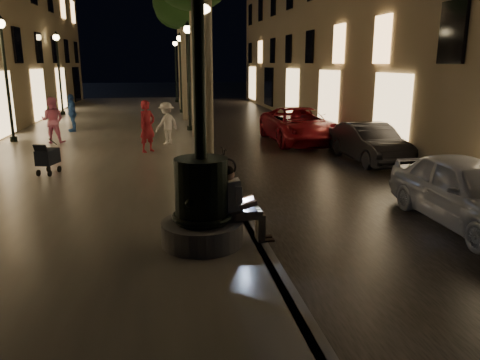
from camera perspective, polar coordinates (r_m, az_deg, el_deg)
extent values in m
plane|color=black|center=(20.89, -5.07, 5.16)|extent=(120.00, 120.00, 0.00)
cube|color=black|center=(21.33, 3.02, 5.41)|extent=(6.00, 45.00, 0.02)
cube|color=#646058|center=(20.95, -16.09, 4.97)|extent=(8.00, 45.00, 0.20)
cube|color=#59595B|center=(20.87, -5.08, 5.44)|extent=(0.25, 45.00, 0.20)
cylinder|color=#59595B|center=(8.11, -4.62, -6.39)|extent=(1.40, 1.40, 0.40)
cylinder|color=black|center=(7.88, -4.72, -1.27)|extent=(0.90, 0.90, 1.10)
torus|color=black|center=(8.01, -4.66, -4.38)|extent=(1.04, 1.04, 0.10)
torus|color=black|center=(7.78, -4.78, 1.57)|extent=(0.89, 0.89, 0.09)
cylinder|color=black|center=(7.60, -5.06, 14.56)|extent=(0.20, 0.20, 3.20)
cube|color=tan|center=(8.08, -0.76, -4.24)|extent=(0.36, 0.24, 0.18)
cube|color=white|center=(7.97, -1.20, -1.91)|extent=(0.45, 0.26, 0.58)
sphere|color=tan|center=(7.87, -1.43, 0.71)|extent=(0.21, 0.21, 0.21)
sphere|color=black|center=(7.86, -1.51, 0.99)|extent=(0.21, 0.21, 0.21)
cube|color=tan|center=(8.03, 1.06, -4.35)|extent=(0.47, 0.13, 0.14)
cube|color=tan|center=(8.20, 0.83, -3.95)|extent=(0.47, 0.13, 0.14)
cube|color=tan|center=(8.15, 2.60, -5.90)|extent=(0.13, 0.12, 0.49)
cube|color=tan|center=(8.32, 2.34, -5.48)|extent=(0.13, 0.12, 0.49)
cube|color=black|center=(8.26, 3.28, -7.36)|extent=(0.26, 0.10, 0.03)
cube|color=black|center=(8.42, 3.00, -6.91)|extent=(0.26, 0.10, 0.03)
cube|color=black|center=(8.09, 1.09, -3.60)|extent=(0.24, 0.33, 0.02)
cube|color=black|center=(8.03, -0.05, -2.90)|extent=(0.09, 0.33, 0.22)
cube|color=#AFC8FA|center=(8.04, 0.06, -2.89)|extent=(0.06, 0.30, 0.18)
cylinder|color=#6B604C|center=(13.65, -3.92, 11.85)|extent=(0.28, 0.28, 5.00)
cylinder|color=#6B604C|center=(19.63, -5.60, 12.65)|extent=(0.28, 0.28, 5.10)
cylinder|color=#6B604C|center=(25.61, -6.83, 12.72)|extent=(0.28, 0.28, 4.90)
ellipsoid|color=black|center=(25.78, -7.07, 20.63)|extent=(3.00, 3.00, 2.40)
cylinder|color=#6B604C|center=(31.61, -7.27, 13.23)|extent=(0.28, 0.28, 5.20)
ellipsoid|color=black|center=(31.77, -7.49, 19.92)|extent=(3.00, 3.00, 2.40)
cylinder|color=black|center=(13.95, -3.96, 1.95)|extent=(0.28, 0.28, 0.20)
cylinder|color=black|center=(13.66, -4.11, 10.59)|extent=(0.12, 0.12, 4.40)
sphere|color=#FFD88C|center=(13.71, -4.29, 20.01)|extent=(0.36, 0.36, 0.36)
cone|color=black|center=(13.74, -4.31, 21.05)|extent=(0.30, 0.30, 0.22)
cylinder|color=black|center=(21.81, -6.09, 6.32)|extent=(0.28, 0.28, 0.20)
cylinder|color=black|center=(21.63, -6.24, 11.83)|extent=(0.12, 0.12, 4.40)
sphere|color=#FFD88C|center=(21.66, -6.41, 17.79)|extent=(0.36, 0.36, 0.36)
cone|color=black|center=(21.68, -6.43, 18.45)|extent=(0.30, 0.30, 0.22)
cylinder|color=black|center=(29.75, -7.10, 8.36)|extent=(0.28, 0.28, 0.20)
cylinder|color=black|center=(29.62, -7.23, 12.41)|extent=(0.12, 0.12, 4.40)
sphere|color=#FFD88C|center=(29.64, -7.37, 16.76)|extent=(0.36, 0.36, 0.36)
cone|color=black|center=(29.65, -7.39, 17.24)|extent=(0.30, 0.30, 0.22)
cylinder|color=black|center=(37.71, -7.69, 9.54)|extent=(0.28, 0.28, 0.20)
cylinder|color=black|center=(37.61, -7.80, 12.73)|extent=(0.12, 0.12, 4.40)
sphere|color=#FFD88C|center=(37.62, -7.92, 16.16)|extent=(0.36, 0.36, 0.36)
cone|color=black|center=(37.63, -7.93, 16.54)|extent=(0.30, 0.30, 0.22)
cylinder|color=black|center=(20.62, -25.87, 4.53)|extent=(0.28, 0.28, 0.20)
cylinder|color=black|center=(20.42, -26.50, 10.34)|extent=(0.12, 0.12, 4.40)
sphere|color=#FFD88C|center=(20.46, -27.22, 16.61)|extent=(0.36, 0.36, 0.36)
cylinder|color=black|center=(30.27, -20.77, 7.66)|extent=(0.28, 0.28, 0.20)
cylinder|color=black|center=(30.14, -21.12, 11.62)|extent=(0.12, 0.12, 4.40)
sphere|color=#FFD88C|center=(30.16, -21.51, 15.88)|extent=(0.36, 0.36, 0.36)
cone|color=black|center=(30.18, -21.56, 16.35)|extent=(0.30, 0.30, 0.22)
cube|color=black|center=(14.04, -22.40, 2.64)|extent=(0.58, 0.77, 0.41)
cube|color=black|center=(13.72, -23.14, 3.48)|extent=(0.39, 0.25, 0.27)
cylinder|color=black|center=(13.97, -23.36, 0.78)|extent=(0.09, 0.18, 0.18)
cylinder|color=black|center=(13.81, -22.19, 0.75)|extent=(0.09, 0.18, 0.18)
cylinder|color=black|center=(14.43, -22.31, 1.28)|extent=(0.09, 0.18, 0.18)
cylinder|color=black|center=(14.28, -21.17, 1.26)|extent=(0.09, 0.18, 0.18)
cylinder|color=black|center=(14.29, -21.85, 4.36)|extent=(0.14, 0.40, 0.25)
imported|color=#B0B2B8|center=(10.49, 26.25, -1.29)|extent=(1.68, 4.17, 1.42)
imported|color=black|center=(16.19, 15.50, 4.38)|extent=(1.48, 3.92, 1.28)
imported|color=maroon|center=(19.57, 7.21, 6.63)|extent=(2.43, 5.19, 1.44)
imported|color=#A8212C|center=(16.58, -11.24, 6.44)|extent=(0.77, 0.76, 1.79)
imported|color=pink|center=(19.52, -21.88, 6.78)|extent=(0.94, 0.78, 1.76)
imported|color=silver|center=(18.10, -8.93, 6.85)|extent=(1.16, 1.12, 1.59)
imported|color=#264C8E|center=(22.56, -19.81, 7.71)|extent=(0.72, 1.06, 1.67)
imported|color=black|center=(12.56, -3.81, 2.00)|extent=(1.60, 0.77, 0.81)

